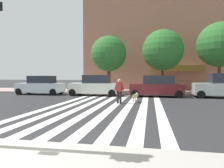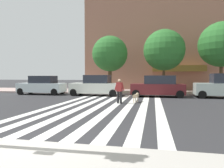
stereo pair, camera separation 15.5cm
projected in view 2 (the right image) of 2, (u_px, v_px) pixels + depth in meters
ground_plane at (105, 106)px, 12.49m from camera, size 160.00×160.00×0.00m
sidewalk_far at (127, 92)px, 22.69m from camera, size 80.00×6.00×0.15m
crosswalk_stripes at (107, 106)px, 12.46m from camera, size 6.75×14.26×0.01m
apartment_block at (192, 4)px, 31.08m from camera, size 29.49×17.16×26.07m
parked_car_near_curb at (42, 86)px, 20.07m from camera, size 4.58×1.92×1.87m
parked_car_behind_first at (96, 86)px, 18.93m from camera, size 4.74×2.07×1.94m
parked_car_third_in_line at (158, 86)px, 17.78m from camera, size 4.63×2.08×1.90m
street_tree_nearest at (110, 54)px, 21.60m from camera, size 3.84×3.84×6.03m
street_tree_middle at (164, 50)px, 20.28m from camera, size 4.16×4.16×6.42m
street_tree_further at (222, 45)px, 19.43m from camera, size 4.38×4.38×6.96m
pedestrian_dog_walker at (119, 90)px, 13.41m from camera, size 0.71×0.31×1.64m
dog_on_leash at (136, 96)px, 14.06m from camera, size 0.40×1.15×0.65m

